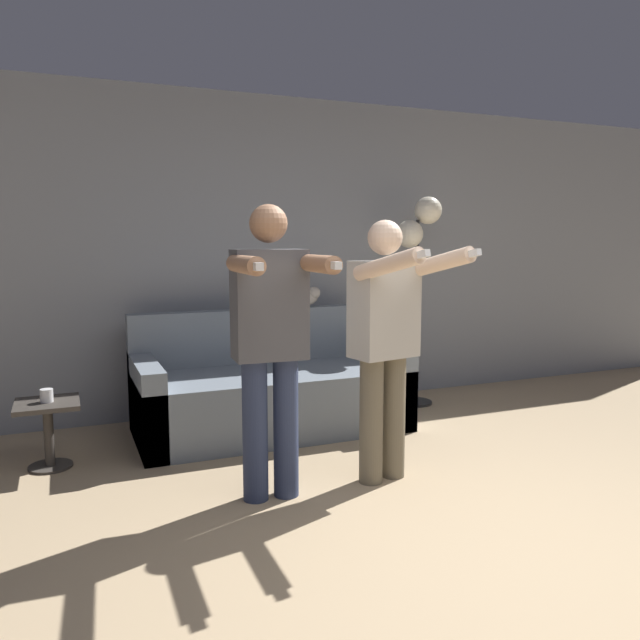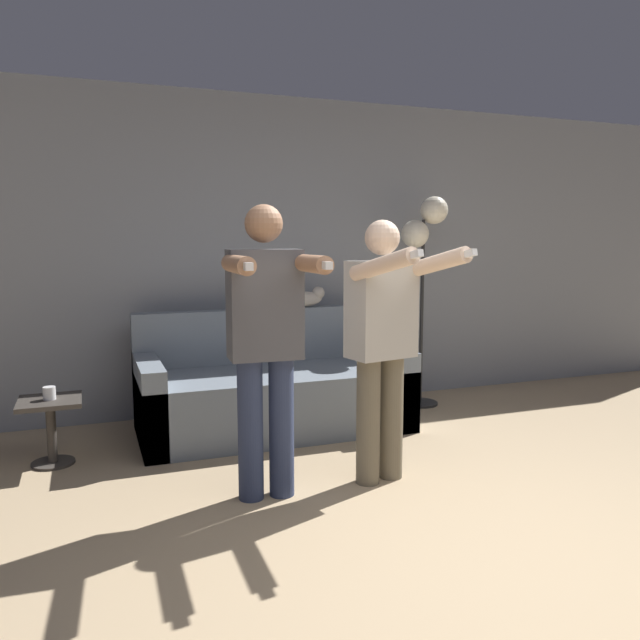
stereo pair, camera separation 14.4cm
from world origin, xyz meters
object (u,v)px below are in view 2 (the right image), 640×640
at_px(couch, 273,392).
at_px(person_right, 383,335).
at_px(floor_lamp, 424,239).
at_px(cup, 49,393).
at_px(cat, 301,298).
at_px(person_left, 266,334).
at_px(side_table, 51,418).

bearing_deg(couch, person_right, -75.69).
bearing_deg(floor_lamp, cup, -170.97).
bearing_deg(person_right, cat, 77.62).
relative_size(couch, person_right, 1.29).
bearing_deg(person_right, floor_lamp, 41.84).
height_order(person_left, cup, person_left).
distance_m(person_left, cup, 1.58).
distance_m(cat, floor_lamp, 1.17).
bearing_deg(couch, side_table, -171.43).
xyz_separation_m(cat, floor_lamp, (1.06, -0.11, 0.48)).
bearing_deg(floor_lamp, couch, -170.74).
relative_size(couch, cup, 24.16).
bearing_deg(floor_lamp, person_left, -141.06).
relative_size(cat, floor_lamp, 0.29).
bearing_deg(floor_lamp, side_table, -171.10).
xyz_separation_m(person_right, floor_lamp, (1.10, 1.46, 0.55)).
bearing_deg(cup, person_right, -28.11).
bearing_deg(side_table, couch, 8.57).
distance_m(cat, side_table, 2.08).
bearing_deg(floor_lamp, person_right, -127.00).
bearing_deg(person_right, couch, 93.15).
height_order(cat, floor_lamp, floor_lamp).
bearing_deg(cat, person_right, -91.22).
xyz_separation_m(person_left, cat, (0.74, 1.57, 0.03)).
distance_m(cat, cup, 2.03).
distance_m(couch, cat, 0.83).
height_order(person_right, cat, person_right).
distance_m(couch, side_table, 1.56).
relative_size(person_left, person_right, 1.05).
height_order(floor_lamp, cup, floor_lamp).
xyz_separation_m(side_table, cup, (0.00, -0.01, 0.17)).
xyz_separation_m(person_left, cup, (-1.15, 0.99, -0.46)).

